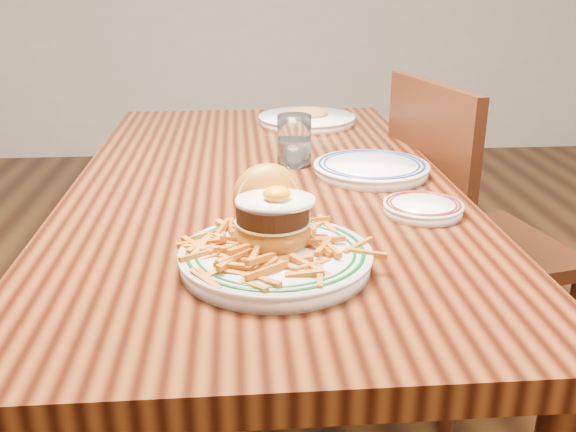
{
  "coord_description": "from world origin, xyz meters",
  "views": [
    {
      "loc": [
        -0.06,
        -1.4,
        1.19
      ],
      "look_at": [
        0.02,
        -0.44,
        0.83
      ],
      "focal_mm": 40.0,
      "sensor_mm": 36.0,
      "label": 1
    }
  ],
  "objects": [
    {
      "name": "water_glass",
      "position": [
        0.08,
        0.11,
        0.8
      ],
      "size": [
        0.08,
        0.08,
        0.12
      ],
      "color": "white",
      "rests_on": "table"
    },
    {
      "name": "rear_plate",
      "position": [
        0.25,
        0.01,
        0.77
      ],
      "size": [
        0.27,
        0.27,
        0.03
      ],
      "rotation": [
        0.0,
        0.0,
        -0.41
      ],
      "color": "white",
      "rests_on": "table"
    },
    {
      "name": "chair_right",
      "position": [
        0.57,
        0.22,
        0.5
      ],
      "size": [
        0.52,
        0.52,
        0.93
      ],
      "rotation": [
        0.0,
        0.0,
        3.35
      ],
      "color": "#38180B",
      "rests_on": "floor"
    },
    {
      "name": "main_plate",
      "position": [
        -0.0,
        -0.46,
        0.79
      ],
      "size": [
        0.31,
        0.32,
        0.15
      ],
      "rotation": [
        0.0,
        0.0,
        0.05
      ],
      "color": "white",
      "rests_on": "table"
    },
    {
      "name": "far_plate",
      "position": [
        0.16,
        0.55,
        0.77
      ],
      "size": [
        0.3,
        0.3,
        0.05
      ],
      "rotation": [
        0.0,
        0.0,
        -0.38
      ],
      "color": "white",
      "rests_on": "table"
    },
    {
      "name": "side_plate",
      "position": [
        0.3,
        -0.25,
        0.76
      ],
      "size": [
        0.16,
        0.16,
        0.02
      ],
      "rotation": [
        0.0,
        0.0,
        0.11
      ],
      "color": "white",
      "rests_on": "table"
    },
    {
      "name": "table",
      "position": [
        0.0,
        0.0,
        0.66
      ],
      "size": [
        0.85,
        1.6,
        0.75
      ],
      "color": "black",
      "rests_on": "floor"
    }
  ]
}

